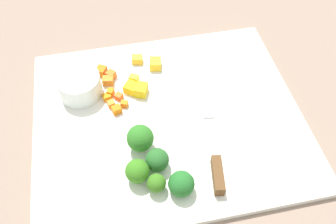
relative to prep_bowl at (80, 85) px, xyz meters
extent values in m
plane|color=gray|center=(-0.14, 0.08, -0.03)|extent=(4.00, 4.00, 0.00)
cube|color=white|center=(-0.14, 0.08, -0.03)|extent=(0.46, 0.39, 0.01)
cylinder|color=white|center=(0.00, 0.00, 0.00)|extent=(0.08, 0.08, 0.04)
cube|color=silver|center=(-0.23, 0.02, -0.02)|extent=(0.05, 0.17, 0.00)
cube|color=brown|center=(-0.19, 0.21, -0.01)|extent=(0.02, 0.06, 0.02)
cube|color=orange|center=(-0.04, -0.04, -0.01)|extent=(0.02, 0.02, 0.01)
cube|color=orange|center=(-0.06, -0.03, -0.01)|extent=(0.02, 0.02, 0.01)
cube|color=orange|center=(-0.09, 0.01, -0.02)|extent=(0.01, 0.01, 0.01)
cube|color=orange|center=(-0.05, 0.01, -0.01)|extent=(0.02, 0.02, 0.01)
cube|color=orange|center=(-0.04, 0.02, -0.02)|extent=(0.02, 0.02, 0.01)
cube|color=orange|center=(-0.05, -0.01, -0.01)|extent=(0.02, 0.02, 0.01)
cube|color=orange|center=(-0.07, 0.05, -0.02)|extent=(0.01, 0.01, 0.01)
cube|color=orange|center=(-0.06, 0.03, -0.02)|extent=(0.02, 0.02, 0.01)
cube|color=orange|center=(-0.05, 0.04, -0.02)|extent=(0.01, 0.01, 0.01)
cube|color=orange|center=(-0.06, 0.06, -0.01)|extent=(0.02, 0.02, 0.01)
cube|color=yellow|center=(-0.10, -0.01, -0.01)|extent=(0.02, 0.02, 0.01)
cube|color=yellow|center=(-0.14, -0.04, -0.01)|extent=(0.03, 0.03, 0.02)
cube|color=yellow|center=(-0.11, 0.02, -0.01)|extent=(0.03, 0.03, 0.02)
cube|color=yellow|center=(-0.09, 0.01, -0.01)|extent=(0.03, 0.03, 0.02)
cube|color=yellow|center=(-0.11, -0.06, -0.01)|extent=(0.02, 0.02, 0.01)
cylinder|color=#89C056|center=(-0.13, 0.22, -0.02)|extent=(0.01, 0.01, 0.01)
sphere|color=#246A28|center=(-0.13, 0.22, 0.00)|extent=(0.04, 0.04, 0.04)
cylinder|color=#88C364|center=(-0.11, 0.18, -0.02)|extent=(0.01, 0.01, 0.01)
sphere|color=#286328|center=(-0.11, 0.18, 0.00)|extent=(0.04, 0.04, 0.04)
cylinder|color=#89BA63|center=(-0.07, 0.19, -0.01)|extent=(0.01, 0.01, 0.01)
sphere|color=#377B1D|center=(-0.07, 0.19, 0.00)|extent=(0.04, 0.04, 0.04)
cylinder|color=#86AB56|center=(-0.09, 0.14, -0.01)|extent=(0.02, 0.02, 0.02)
sphere|color=#2E7523|center=(-0.09, 0.14, 0.01)|extent=(0.04, 0.04, 0.04)
cylinder|color=#8BBA63|center=(-0.10, 0.21, -0.02)|extent=(0.01, 0.01, 0.01)
sphere|color=#38721C|center=(-0.10, 0.21, 0.00)|extent=(0.03, 0.03, 0.03)
camera|label=1|loc=(-0.07, 0.45, 0.48)|focal=38.43mm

